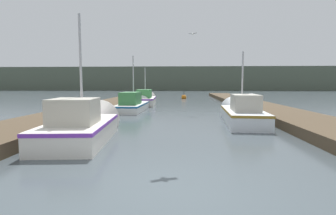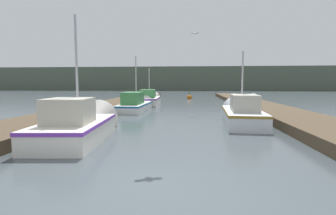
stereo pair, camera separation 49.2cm
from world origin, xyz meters
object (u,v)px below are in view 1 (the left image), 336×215
channel_buoy (184,97)px  seagull_1 (193,34)px  fishing_boat_1 (240,112)px  fishing_boat_0 (85,125)px  mooring_piling_0 (251,104)px  mooring_piling_1 (132,98)px  fishing_boat_2 (134,104)px  fishing_boat_3 (146,99)px

channel_buoy → seagull_1: size_ratio=2.01×
fishing_boat_1 → channel_buoy: size_ratio=5.41×
fishing_boat_0 → fishing_boat_1: bearing=28.8°
mooring_piling_0 → mooring_piling_1: mooring_piling_0 is taller
channel_buoy → fishing_boat_2: bearing=-104.5°
fishing_boat_3 → fishing_boat_2: bearing=-94.2°
fishing_boat_0 → mooring_piling_1: (-1.22, 14.73, 0.11)m
mooring_piling_1 → seagull_1: seagull_1 is taller
fishing_boat_1 → fishing_boat_2: fishing_boat_2 is taller
mooring_piling_0 → seagull_1: bearing=158.5°
fishing_boat_2 → fishing_boat_3: 4.93m
fishing_boat_1 → fishing_boat_3: bearing=124.9°
fishing_boat_2 → seagull_1: (4.08, -0.67, 4.76)m
fishing_boat_3 → mooring_piling_1: 1.29m
fishing_boat_1 → channel_buoy: bearing=101.7°
fishing_boat_0 → fishing_boat_3: bearing=84.3°
channel_buoy → mooring_piling_1: bearing=-118.6°
fishing_boat_2 → fishing_boat_3: bearing=89.7°
fishing_boat_0 → seagull_1: size_ratio=9.26×
fishing_boat_1 → mooring_piling_0: 3.51m
mooring_piling_1 → channel_buoy: bearing=61.4°
channel_buoy → seagull_1: bearing=-88.1°
mooring_piling_1 → seagull_1: 9.07m
fishing_boat_1 → fishing_boat_2: (-6.33, 5.33, -0.04)m
mooring_piling_1 → seagull_1: size_ratio=2.01×
seagull_1 → mooring_piling_1: bearing=147.8°
fishing_boat_2 → mooring_piling_0: size_ratio=4.69×
fishing_boat_2 → channel_buoy: bearing=76.4°
fishing_boat_1 → mooring_piling_0: size_ratio=4.74×
fishing_boat_2 → fishing_boat_3: fishing_boat_2 is taller
fishing_boat_1 → mooring_piling_1: fishing_boat_1 is taller
fishing_boat_0 → fishing_boat_3: size_ratio=0.87×
fishing_boat_0 → channel_buoy: bearing=75.9°
fishing_boat_0 → fishing_boat_2: fishing_boat_0 is taller
mooring_piling_1 → fishing_boat_2: bearing=-77.1°
mooring_piling_0 → channel_buoy: size_ratio=1.14×
seagull_1 → channel_buoy: bearing=107.5°
mooring_piling_0 → mooring_piling_1: 11.40m
fishing_boat_1 → fishing_boat_3: size_ratio=1.02×
fishing_boat_2 → seagull_1: size_ratio=10.77×
fishing_boat_0 → fishing_boat_3: 14.54m
mooring_piling_0 → seagull_1: (-3.59, 1.41, 4.53)m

